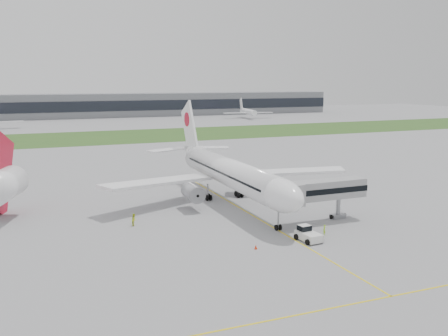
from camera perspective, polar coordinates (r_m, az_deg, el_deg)
name	(u,v)px	position (r m, az deg, el deg)	size (l,w,h in m)	color
ground	(238,207)	(88.89, 1.63, -4.48)	(600.00, 600.00, 0.00)	#969699
apron_markings	(250,214)	(84.48, 3.00, -5.26)	(70.00, 70.00, 0.04)	yellow
grass_strip	(118,137)	(203.02, -12.06, 3.54)	(600.00, 50.00, 0.02)	#2D5921
terminal_building	(84,106)	(311.00, -15.67, 6.87)	(320.00, 22.30, 14.00)	slate
airliner	(228,171)	(92.04, 0.44, -0.36)	(48.13, 53.95, 17.88)	white
pushback_tug	(308,234)	(71.64, 9.53, -7.44)	(3.01, 4.16, 2.02)	white
jet_bridge	(321,191)	(80.14, 11.00, -2.56)	(14.74, 4.25, 6.83)	#A09FA2
safety_cone_left	(256,247)	(67.49, 3.65, -8.99)	(0.44, 0.44, 0.60)	red
safety_cone_right	(310,239)	(71.52, 9.77, -8.01)	(0.45, 0.45, 0.62)	red
ground_crew_near	(324,230)	(74.45, 11.38, -6.97)	(0.56, 0.37, 1.53)	#B6FF2A
ground_crew_far	(134,220)	(78.77, -10.23, -5.83)	(0.93, 0.73, 1.92)	#CDE025
neighbor_aircraft	(1,185)	(86.68, -24.15, -1.78)	(8.44, 18.23, 14.75)	red
distant_aircraft_right	(248,118)	(293.44, 2.78, 5.69)	(29.30, 25.85, 11.20)	white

